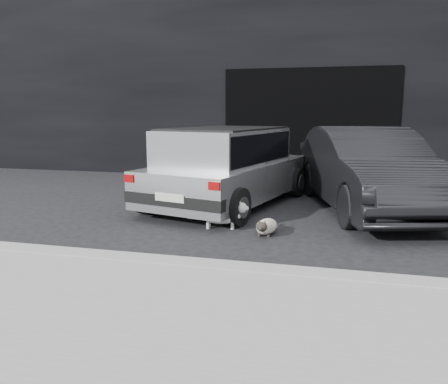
% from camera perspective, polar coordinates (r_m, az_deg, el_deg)
% --- Properties ---
extents(ground, '(80.00, 80.00, 0.00)m').
position_cam_1_polar(ground, '(6.92, 0.54, -2.85)').
color(ground, black).
rests_on(ground, ground).
extents(building_facade, '(34.00, 4.00, 5.00)m').
position_cam_1_polar(building_facade, '(12.60, 11.69, 14.34)').
color(building_facade, black).
rests_on(building_facade, ground).
extents(garage_opening, '(4.00, 0.10, 2.60)m').
position_cam_1_polar(garage_opening, '(10.57, 10.99, 8.65)').
color(garage_opening, black).
rests_on(garage_opening, ground).
extents(curb, '(18.00, 0.25, 0.12)m').
position_cam_1_polar(curb, '(4.28, 5.64, -10.56)').
color(curb, gray).
rests_on(curb, ground).
extents(sidewalk, '(18.00, 2.20, 0.11)m').
position_cam_1_polar(sidewalk, '(3.20, 2.37, -18.17)').
color(sidewalk, gray).
rests_on(sidewalk, ground).
extents(silver_hatchback, '(2.48, 3.90, 1.33)m').
position_cam_1_polar(silver_hatchback, '(7.46, 0.44, 3.78)').
color(silver_hatchback, '#B3B4B8').
rests_on(silver_hatchback, ground).
extents(second_car, '(2.44, 4.33, 1.35)m').
position_cam_1_polar(second_car, '(7.45, 18.14, 2.85)').
color(second_car, black).
rests_on(second_car, ground).
extents(cat_siamese, '(0.30, 0.73, 0.25)m').
position_cam_1_polar(cat_siamese, '(5.74, 5.50, -4.51)').
color(cat_siamese, beige).
rests_on(cat_siamese, ground).
extents(cat_white, '(0.84, 0.37, 0.40)m').
position_cam_1_polar(cat_white, '(6.04, -0.06, -2.94)').
color(cat_white, white).
rests_on(cat_white, ground).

